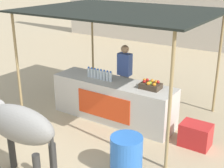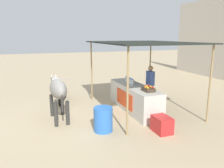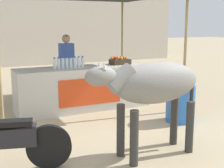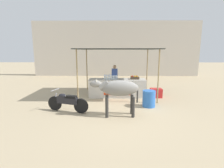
{
  "view_description": "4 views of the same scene",
  "coord_description": "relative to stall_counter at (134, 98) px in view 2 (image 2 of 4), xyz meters",
  "views": [
    {
      "loc": [
        3.72,
        -3.48,
        3.38
      ],
      "look_at": [
        0.44,
        1.49,
        1.2
      ],
      "focal_mm": 50.0,
      "sensor_mm": 36.0,
      "label": 1
    },
    {
      "loc": [
        7.17,
        -1.35,
        2.78
      ],
      "look_at": [
        -0.46,
        1.47,
        0.98
      ],
      "focal_mm": 35.0,
      "sensor_mm": 36.0,
      "label": 2
    },
    {
      "loc": [
        -2.44,
        -4.24,
        1.91
      ],
      "look_at": [
        0.23,
        1.23,
        0.72
      ],
      "focal_mm": 50.0,
      "sensor_mm": 36.0,
      "label": 3
    },
    {
      "loc": [
        -0.15,
        -6.98,
        2.47
      ],
      "look_at": [
        -0.26,
        0.61,
        1.0
      ],
      "focal_mm": 28.0,
      "sensor_mm": 36.0,
      "label": 4
    }
  ],
  "objects": [
    {
      "name": "fruit_crate",
      "position": [
        0.94,
        0.06,
        0.56
      ],
      "size": [
        0.44,
        0.32,
        0.18
      ],
      "color": "#3F3326",
      "rests_on": "stall_counter"
    },
    {
      "name": "water_barrel",
      "position": [
        1.38,
        -1.68,
        -0.12
      ],
      "size": [
        0.56,
        0.56,
        0.73
      ],
      "primitive_type": "cylinder",
      "color": "blue",
      "rests_on": "ground"
    },
    {
      "name": "stall_awning",
      "position": [
        0.0,
        0.3,
        1.98
      ],
      "size": [
        4.2,
        3.2,
        2.56
      ],
      "color": "black",
      "rests_on": "ground"
    },
    {
      "name": "water_bottle_row",
      "position": [
        -0.35,
        -0.05,
        0.59
      ],
      "size": [
        0.7,
        0.07,
        0.25
      ],
      "color": "silver",
      "rests_on": "stall_counter"
    },
    {
      "name": "motorcycle_parked",
      "position": [
        -2.07,
        -2.39,
        -0.05
      ],
      "size": [
        1.75,
        0.71,
        0.9
      ],
      "color": "black",
      "rests_on": "ground"
    },
    {
      "name": "cooler_box",
      "position": [
        2.07,
        -0.1,
        -0.24
      ],
      "size": [
        0.6,
        0.44,
        0.48
      ],
      "primitive_type": "cube",
      "color": "red",
      "rests_on": "ground"
    },
    {
      "name": "ground_plane",
      "position": [
        0.0,
        -2.2,
        -0.48
      ],
      "size": [
        60.0,
        60.0,
        0.0
      ],
      "primitive_type": "plane",
      "color": "tan"
    },
    {
      "name": "cow",
      "position": [
        -0.01,
        -2.79,
        0.55
      ],
      "size": [
        1.83,
        0.57,
        1.44
      ],
      "color": "gray",
      "rests_on": "ground"
    },
    {
      "name": "vendor_behind_counter",
      "position": [
        -0.14,
        0.75,
        0.37
      ],
      "size": [
        0.34,
        0.22,
        1.65
      ],
      "color": "#383842",
      "rests_on": "ground"
    },
    {
      "name": "stall_counter",
      "position": [
        0.0,
        0.0,
        0.0
      ],
      "size": [
        3.0,
        0.82,
        0.96
      ],
      "color": "beige",
      "rests_on": "ground"
    }
  ]
}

